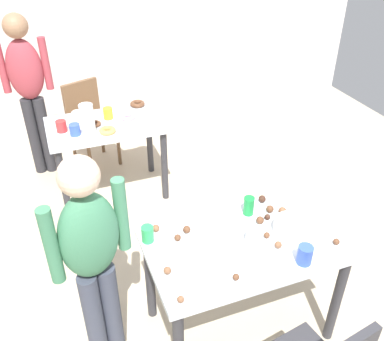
% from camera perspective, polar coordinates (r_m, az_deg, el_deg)
% --- Properties ---
extents(ground_plane, '(6.40, 6.40, 0.00)m').
position_cam_1_polar(ground_plane, '(3.16, 4.21, -17.48)').
color(ground_plane, tan).
extents(wall_back, '(6.40, 0.10, 2.60)m').
position_cam_1_polar(wall_back, '(5.20, -10.67, 19.99)').
color(wall_back, silver).
rests_on(wall_back, ground_plane).
extents(dining_table_near, '(1.14, 0.69, 0.75)m').
position_cam_1_polar(dining_table_near, '(2.59, 6.95, -11.21)').
color(dining_table_near, silver).
rests_on(dining_table_near, ground_plane).
extents(dining_table_far, '(1.01, 0.62, 0.75)m').
position_cam_1_polar(dining_table_far, '(3.88, -11.29, 4.57)').
color(dining_table_far, silver).
rests_on(dining_table_far, ground_plane).
extents(chair_far_table, '(0.51, 0.51, 0.87)m').
position_cam_1_polar(chair_far_table, '(4.52, -13.68, 6.72)').
color(chair_far_table, brown).
rests_on(chair_far_table, ground_plane).
extents(person_girl_near, '(0.45, 0.29, 1.46)m').
position_cam_1_polar(person_girl_near, '(2.30, -13.21, -10.92)').
color(person_girl_near, '#383D4C').
rests_on(person_girl_near, ground_plane).
extents(person_adult_far, '(0.46, 0.24, 1.59)m').
position_cam_1_polar(person_adult_far, '(4.31, -21.13, 10.86)').
color(person_adult_far, '#28282D').
rests_on(person_adult_far, ground_plane).
extents(mixing_bowl, '(0.21, 0.21, 0.08)m').
position_cam_1_polar(mixing_bowl, '(2.59, 13.19, -7.37)').
color(mixing_bowl, white).
rests_on(mixing_bowl, dining_table_near).
extents(soda_can, '(0.07, 0.07, 0.12)m').
position_cam_1_polar(soda_can, '(2.67, 7.61, -4.72)').
color(soda_can, '#198438').
rests_on(soda_can, dining_table_near).
extents(fork_near, '(0.17, 0.02, 0.01)m').
position_cam_1_polar(fork_near, '(2.81, 13.95, -4.83)').
color(fork_near, silver).
rests_on(fork_near, dining_table_near).
extents(cup_near_0, '(0.08, 0.08, 0.11)m').
position_cam_1_polar(cup_near_0, '(2.41, 14.88, -10.87)').
color(cup_near_0, '#3351B2').
rests_on(cup_near_0, dining_table_near).
extents(cup_near_1, '(0.08, 0.08, 0.09)m').
position_cam_1_polar(cup_near_1, '(2.48, 8.11, -8.78)').
color(cup_near_1, white).
rests_on(cup_near_1, dining_table_near).
extents(cup_near_2, '(0.07, 0.07, 0.10)m').
position_cam_1_polar(cup_near_2, '(2.48, -5.98, -8.46)').
color(cup_near_2, green).
rests_on(cup_near_2, dining_table_near).
extents(cake_ball_0, '(0.05, 0.05, 0.05)m').
position_cam_1_polar(cake_ball_0, '(2.53, -0.71, -7.90)').
color(cake_ball_0, brown).
rests_on(cake_ball_0, dining_table_near).
extents(cake_ball_1, '(0.04, 0.04, 0.04)m').
position_cam_1_polar(cake_ball_1, '(2.49, 11.49, -9.73)').
color(cake_ball_1, brown).
rests_on(cake_ball_1, dining_table_near).
extents(cake_ball_2, '(0.04, 0.04, 0.04)m').
position_cam_1_polar(cake_ball_2, '(2.60, 18.78, -9.02)').
color(cake_ball_2, brown).
rests_on(cake_ball_2, dining_table_near).
extents(cake_ball_3, '(0.05, 0.05, 0.05)m').
position_cam_1_polar(cake_ball_3, '(2.73, 10.41, -5.09)').
color(cake_ball_3, brown).
rests_on(cake_ball_3, dining_table_near).
extents(cake_ball_4, '(0.04, 0.04, 0.04)m').
position_cam_1_polar(cake_ball_4, '(2.30, -3.33, -13.23)').
color(cake_ball_4, brown).
rests_on(cake_ball_4, dining_table_near).
extents(cake_ball_5, '(0.05, 0.05, 0.05)m').
position_cam_1_polar(cake_ball_5, '(2.73, 12.02, -5.30)').
color(cake_ball_5, brown).
rests_on(cake_ball_5, dining_table_near).
extents(cake_ball_6, '(0.05, 0.05, 0.05)m').
position_cam_1_polar(cake_ball_6, '(2.63, 9.11, -6.58)').
color(cake_ball_6, brown).
rests_on(cake_ball_6, dining_table_near).
extents(cake_ball_7, '(0.04, 0.04, 0.04)m').
position_cam_1_polar(cake_ball_7, '(2.54, 10.00, -8.53)').
color(cake_ball_7, brown).
rests_on(cake_ball_7, dining_table_near).
extents(cake_ball_8, '(0.04, 0.04, 0.04)m').
position_cam_1_polar(cake_ball_8, '(2.29, 5.92, -14.01)').
color(cake_ball_8, brown).
rests_on(cake_ball_8, dining_table_near).
extents(cake_ball_9, '(0.04, 0.04, 0.04)m').
position_cam_1_polar(cake_ball_9, '(2.49, -1.94, -8.98)').
color(cake_ball_9, brown).
rests_on(cake_ball_9, dining_table_near).
extents(cake_ball_10, '(0.04, 0.04, 0.04)m').
position_cam_1_polar(cake_ball_10, '(2.55, -4.88, -7.72)').
color(cake_ball_10, brown).
rests_on(cake_ball_10, dining_table_near).
extents(cake_ball_11, '(0.04, 0.04, 0.04)m').
position_cam_1_polar(cake_ball_11, '(2.67, 10.06, -6.15)').
color(cake_ball_11, '#3D2319').
rests_on(cake_ball_11, dining_table_near).
extents(cake_ball_12, '(0.05, 0.05, 0.05)m').
position_cam_1_polar(cake_ball_12, '(2.80, 9.39, -3.78)').
color(cake_ball_12, '#3D2319').
rests_on(cake_ball_12, dining_table_near).
extents(cake_ball_13, '(0.04, 0.04, 0.04)m').
position_cam_1_polar(cake_ball_13, '(2.18, -1.54, -16.88)').
color(cake_ball_13, brown).
rests_on(cake_ball_13, dining_table_near).
extents(pitcher_far, '(0.12, 0.12, 0.26)m').
position_cam_1_polar(pitcher_far, '(3.62, -13.85, 6.68)').
color(pitcher_far, white).
rests_on(pitcher_far, dining_table_far).
extents(cup_far_0, '(0.09, 0.09, 0.11)m').
position_cam_1_polar(cup_far_0, '(3.98, -8.89, 8.51)').
color(cup_far_0, white).
rests_on(cup_far_0, dining_table_far).
extents(cup_far_1, '(0.08, 0.08, 0.10)m').
position_cam_1_polar(cup_far_1, '(3.88, -11.20, 7.52)').
color(cup_far_1, yellow).
rests_on(cup_far_1, dining_table_far).
extents(cup_far_2, '(0.09, 0.09, 0.10)m').
position_cam_1_polar(cup_far_2, '(3.66, -15.44, 5.30)').
color(cup_far_2, '#3351B2').
rests_on(cup_far_2, dining_table_far).
extents(cup_far_3, '(0.09, 0.09, 0.10)m').
position_cam_1_polar(cup_far_3, '(3.75, -17.11, 5.69)').
color(cup_far_3, red).
rests_on(cup_far_3, dining_table_far).
extents(donut_far_0, '(0.13, 0.13, 0.04)m').
position_cam_1_polar(donut_far_0, '(3.85, -8.57, 7.10)').
color(donut_far_0, pink).
rests_on(donut_far_0, dining_table_far).
extents(donut_far_1, '(0.11, 0.11, 0.03)m').
position_cam_1_polar(donut_far_1, '(4.03, -15.10, 7.46)').
color(donut_far_1, white).
rests_on(donut_far_1, dining_table_far).
extents(donut_far_2, '(0.14, 0.14, 0.04)m').
position_cam_1_polar(donut_far_2, '(4.09, -7.32, 8.85)').
color(donut_far_2, brown).
rests_on(donut_far_2, dining_table_far).
extents(donut_far_3, '(0.11, 0.11, 0.03)m').
position_cam_1_polar(donut_far_3, '(3.79, -12.92, 6.11)').
color(donut_far_3, brown).
rests_on(donut_far_3, dining_table_far).
extents(donut_far_4, '(0.14, 0.14, 0.04)m').
position_cam_1_polar(donut_far_4, '(3.65, -11.26, 5.29)').
color(donut_far_4, gold).
rests_on(donut_far_4, dining_table_far).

